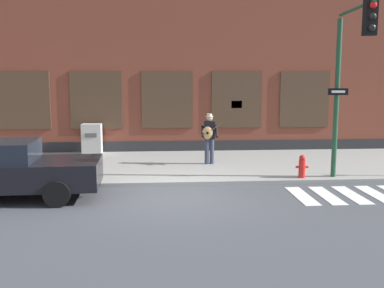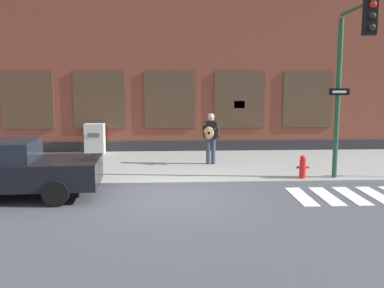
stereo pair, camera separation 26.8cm
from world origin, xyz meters
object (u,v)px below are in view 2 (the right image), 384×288
at_px(traffic_light, 350,63).
at_px(utility_box, 95,139).
at_px(busker, 211,136).
at_px(red_car, 8,169).
at_px(fire_hydrant, 303,167).

relative_size(traffic_light, utility_box, 4.09).
height_order(traffic_light, utility_box, traffic_light).
bearing_deg(utility_box, traffic_light, -36.01).
distance_m(busker, utility_box, 5.08).
relative_size(red_car, traffic_light, 0.95).
xyz_separation_m(busker, fire_hydrant, (2.57, -2.38, -0.66)).
height_order(busker, fire_hydrant, busker).
xyz_separation_m(red_car, busker, (5.67, 3.77, 0.37)).
xyz_separation_m(utility_box, fire_hydrant, (6.99, -4.86, -0.26)).
bearing_deg(fire_hydrant, busker, 137.22).
bearing_deg(busker, utility_box, 150.70).
distance_m(red_car, traffic_light, 9.59).
bearing_deg(red_car, traffic_light, 3.03).
distance_m(red_car, utility_box, 6.37).
relative_size(red_car, busker, 2.64).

